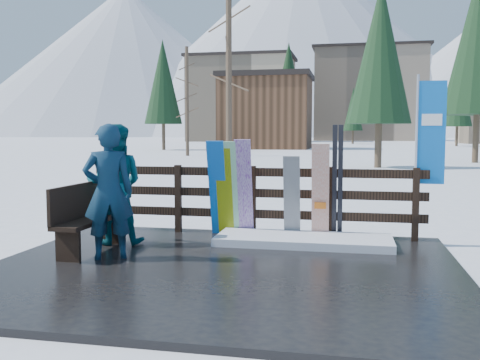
% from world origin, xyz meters
% --- Properties ---
extents(ground, '(700.00, 700.00, 0.00)m').
position_xyz_m(ground, '(0.00, 0.00, 0.00)').
color(ground, white).
rests_on(ground, ground).
extents(deck, '(6.00, 5.00, 0.08)m').
position_xyz_m(deck, '(0.00, 0.00, 0.04)').
color(deck, black).
rests_on(deck, ground).
extents(fence, '(5.60, 0.10, 1.15)m').
position_xyz_m(fence, '(0.00, 2.20, 0.74)').
color(fence, black).
rests_on(fence, deck).
extents(snow_patch, '(2.67, 1.00, 0.12)m').
position_xyz_m(snow_patch, '(0.90, 1.60, 0.14)').
color(snow_patch, white).
rests_on(snow_patch, deck).
extents(bench, '(0.41, 1.50, 0.97)m').
position_xyz_m(bench, '(-2.12, 0.43, 0.60)').
color(bench, black).
rests_on(bench, deck).
extents(snowboard_0, '(0.29, 0.42, 1.57)m').
position_xyz_m(snowboard_0, '(-0.55, 1.98, 0.87)').
color(snowboard_0, blue).
rests_on(snowboard_0, deck).
extents(snowboard_1, '(0.28, 0.38, 1.56)m').
position_xyz_m(snowboard_1, '(-0.35, 1.98, 0.86)').
color(snowboard_1, white).
rests_on(snowboard_1, deck).
extents(snowboard_2, '(0.26, 0.37, 1.54)m').
position_xyz_m(snowboard_2, '(-0.43, 1.98, 0.85)').
color(snowboard_2, '#DEFD01').
rests_on(snowboard_2, deck).
extents(snowboard_3, '(0.26, 0.38, 1.60)m').
position_xyz_m(snowboard_3, '(-0.10, 1.98, 0.88)').
color(snowboard_3, silver).
rests_on(snowboard_3, deck).
extents(snowboard_4, '(0.26, 0.28, 1.34)m').
position_xyz_m(snowboard_4, '(0.68, 1.98, 0.75)').
color(snowboard_4, black).
rests_on(snowboard_4, deck).
extents(snowboard_5, '(0.27, 0.22, 1.53)m').
position_xyz_m(snowboard_5, '(1.13, 1.98, 0.85)').
color(snowboard_5, white).
rests_on(snowboard_5, deck).
extents(ski_pair_a, '(0.17, 0.28, 1.52)m').
position_xyz_m(ski_pair_a, '(-0.09, 2.05, 0.84)').
color(ski_pair_a, '#A32214').
rests_on(ski_pair_a, deck).
extents(ski_pair_b, '(0.17, 0.27, 1.82)m').
position_xyz_m(ski_pair_b, '(1.39, 2.05, 0.99)').
color(ski_pair_b, black).
rests_on(ski_pair_b, deck).
extents(rental_flag, '(0.45, 0.04, 2.60)m').
position_xyz_m(rental_flag, '(2.76, 2.25, 1.69)').
color(rental_flag, silver).
rests_on(rental_flag, deck).
extents(person_front, '(0.79, 0.70, 1.82)m').
position_xyz_m(person_front, '(-1.60, 0.12, 0.99)').
color(person_front, '#103C51').
rests_on(person_front, deck).
extents(person_back, '(1.03, 0.88, 1.83)m').
position_xyz_m(person_back, '(-1.93, 1.06, 0.99)').
color(person_back, '#0B4C58').
rests_on(person_back, deck).
extents(resort_buildings, '(73.00, 87.60, 22.60)m').
position_xyz_m(resort_buildings, '(1.03, 115.41, 9.81)').
color(resort_buildings, tan).
rests_on(resort_buildings, ground).
extents(trees, '(42.14, 68.75, 12.67)m').
position_xyz_m(trees, '(3.22, 49.38, 5.70)').
color(trees, '#382B1E').
rests_on(trees, ground).
extents(mountains, '(520.00, 260.00, 120.00)m').
position_xyz_m(mountains, '(-10.50, 328.41, 50.20)').
color(mountains, white).
rests_on(mountains, ground).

